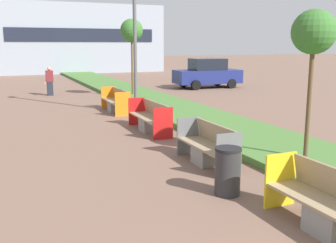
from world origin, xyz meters
name	(u,v)px	position (x,y,z in m)	size (l,w,h in m)	color
planter_grass_strip	(203,120)	(3.20, 12.00, 0.09)	(2.80, 120.00, 0.18)	#4C7A38
building_backdrop	(78,39)	(4.00, 39.98, 3.28)	(16.31, 5.14, 6.56)	#939EAD
bench_yellow_frame	(333,210)	(0.94, 3.77, 0.37)	(0.65, 2.29, 0.94)	gray
bench_grey_frame	(208,149)	(0.94, 7.51, 0.36)	(0.65, 1.96, 0.94)	gray
bench_red_frame	(150,120)	(0.94, 11.33, 0.38)	(0.65, 2.39, 0.94)	gray
bench_orange_frame	(116,103)	(0.94, 15.36, 0.37)	(0.65, 2.26, 0.94)	gray
litter_bin	(228,171)	(0.37, 5.72, 0.45)	(0.49, 0.49, 0.89)	#2D2D30
street_lamp_post	(135,14)	(1.55, 14.60, 3.89)	(0.24, 0.44, 7.03)	#56595B
sapling_tree_near	(314,34)	(2.99, 6.59, 2.95)	(0.98, 0.98, 3.49)	brown
sapling_tree_far	(132,31)	(2.99, 19.48, 3.41)	(1.16, 1.16, 4.03)	brown
pedestrian_walking	(49,81)	(-0.94, 21.90, 0.78)	(0.53, 0.24, 1.56)	#232633
parked_car_distant	(207,73)	(8.80, 21.97, 0.91)	(4.30, 2.02, 1.86)	navy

